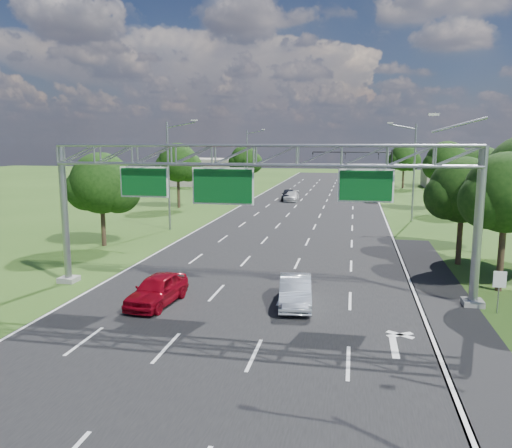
% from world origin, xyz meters
% --- Properties ---
extents(ground, '(220.00, 220.00, 0.00)m').
position_xyz_m(ground, '(0.00, 30.00, 0.00)').
color(ground, '#294B16').
rests_on(ground, ground).
extents(road, '(18.00, 180.00, 0.02)m').
position_xyz_m(road, '(0.00, 30.00, 0.00)').
color(road, black).
rests_on(road, ground).
extents(road_flare, '(3.00, 30.00, 0.02)m').
position_xyz_m(road_flare, '(10.20, 14.00, 0.00)').
color(road_flare, black).
rests_on(road_flare, ground).
extents(sign_gantry, '(23.50, 1.00, 9.56)m').
position_xyz_m(sign_gantry, '(0.33, 12.00, 6.89)').
color(sign_gantry, gray).
rests_on(sign_gantry, ground).
extents(regulatory_sign, '(0.60, 0.08, 2.10)m').
position_xyz_m(regulatory_sign, '(12.40, 10.98, 1.51)').
color(regulatory_sign, gray).
rests_on(regulatory_sign, ground).
extents(traffic_signal, '(12.21, 0.24, 7.00)m').
position_xyz_m(traffic_signal, '(7.48, 65.00, 5.17)').
color(traffic_signal, black).
rests_on(traffic_signal, ground).
extents(streetlight_l_near, '(2.97, 0.22, 10.16)m').
position_xyz_m(streetlight_l_near, '(-11.30, 30.00, 5.58)').
color(streetlight_l_near, gray).
rests_on(streetlight_l_near, ground).
extents(streetlight_l_far, '(2.97, 0.22, 10.16)m').
position_xyz_m(streetlight_l_far, '(-11.30, 65.00, 5.58)').
color(streetlight_l_far, gray).
rests_on(streetlight_l_far, ground).
extents(streetlight_r_mid, '(2.97, 0.22, 10.16)m').
position_xyz_m(streetlight_r_mid, '(11.30, 40.00, 5.58)').
color(streetlight_r_mid, gray).
rests_on(streetlight_r_mid, ground).
extents(tree_cluster_right, '(9.91, 14.60, 8.68)m').
position_xyz_m(tree_cluster_right, '(14.80, 19.19, 5.31)').
color(tree_cluster_right, '#2D2116').
rests_on(tree_cluster_right, ground).
extents(tree_verge_la, '(5.76, 4.80, 7.40)m').
position_xyz_m(tree_verge_la, '(-13.92, 22.04, 4.76)').
color(tree_verge_la, '#2D2116').
rests_on(tree_verge_la, ground).
extents(tree_verge_lb, '(5.76, 4.80, 8.06)m').
position_xyz_m(tree_verge_lb, '(-15.92, 45.04, 5.41)').
color(tree_verge_lb, '#2D2116').
rests_on(tree_verge_lb, ground).
extents(tree_verge_lc, '(5.76, 4.80, 7.62)m').
position_xyz_m(tree_verge_lc, '(-12.92, 70.04, 4.98)').
color(tree_verge_lc, '#2D2116').
rests_on(tree_verge_lc, ground).
extents(tree_verge_rd, '(5.76, 4.80, 8.28)m').
position_xyz_m(tree_verge_rd, '(16.08, 48.04, 5.63)').
color(tree_verge_rd, '#2D2116').
rests_on(tree_verge_rd, ground).
extents(tree_verge_re, '(5.76, 4.80, 7.84)m').
position_xyz_m(tree_verge_re, '(14.08, 78.04, 5.20)').
color(tree_verge_re, '#2D2116').
rests_on(tree_verge_re, ground).
extents(building_left, '(14.00, 10.00, 5.00)m').
position_xyz_m(building_left, '(-22.00, 78.00, 2.50)').
color(building_left, gray).
rests_on(building_left, ground).
extents(building_right, '(12.00, 9.00, 4.00)m').
position_xyz_m(building_right, '(24.00, 82.00, 2.00)').
color(building_right, gray).
rests_on(building_right, ground).
extents(red_coupe, '(2.24, 4.68, 1.54)m').
position_xyz_m(red_coupe, '(-4.25, 9.11, 0.77)').
color(red_coupe, maroon).
rests_on(red_coupe, ground).
extents(silver_sedan, '(2.08, 4.65, 1.48)m').
position_xyz_m(silver_sedan, '(2.67, 10.32, 0.74)').
color(silver_sedan, silver).
rests_on(silver_sedan, ground).
extents(car_queue_a, '(1.89, 4.60, 1.33)m').
position_xyz_m(car_queue_a, '(-3.04, 54.98, 0.67)').
color(car_queue_a, '#BDBDBD').
rests_on(car_queue_a, ground).
extents(car_queue_c, '(2.21, 4.79, 1.59)m').
position_xyz_m(car_queue_c, '(-3.58, 55.72, 0.79)').
color(car_queue_c, black).
rests_on(car_queue_c, ground).
extents(car_queue_d, '(1.55, 4.41, 1.45)m').
position_xyz_m(car_queue_d, '(8.00, 56.57, 0.73)').
color(car_queue_d, white).
rests_on(car_queue_d, ground).
extents(box_truck, '(2.60, 7.99, 2.98)m').
position_xyz_m(box_truck, '(6.38, 61.84, 1.43)').
color(box_truck, silver).
rests_on(box_truck, ground).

